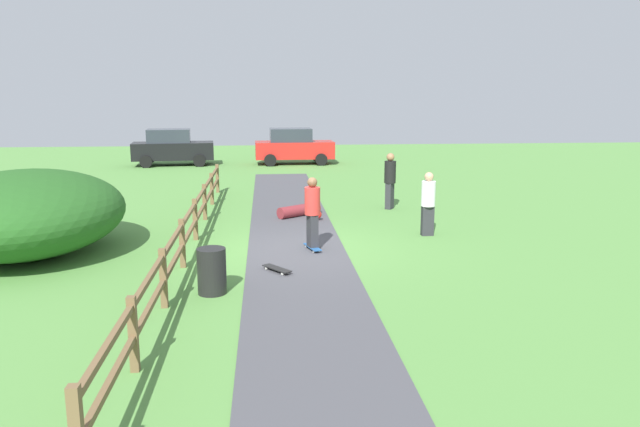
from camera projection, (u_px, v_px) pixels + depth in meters
name	position (u px, v px, depth m)	size (l,w,h in m)	color
ground_plane	(296.00, 250.00, 15.00)	(60.00, 60.00, 0.00)	#568E42
asphalt_path	(296.00, 249.00, 15.00)	(2.40, 28.00, 0.02)	#47474C
wooden_fence	(189.00, 226.00, 14.64)	(0.12, 18.12, 1.10)	brown
bush_large	(25.00, 213.00, 14.46)	(4.57, 5.49, 2.02)	#23561E
trash_bin	(212.00, 271.00, 11.68)	(0.56, 0.56, 0.90)	black
skater_riding	(312.00, 210.00, 14.73)	(0.47, 0.82, 1.80)	#265999
skater_fallen	(301.00, 211.00, 18.89)	(1.43, 1.42, 0.36)	maroon
skateboard_loose	(277.00, 269.00, 13.10)	(0.64, 0.76, 0.08)	black
bystander_white	(428.00, 201.00, 16.33)	(0.39, 0.39, 1.74)	#2D2D33
bystander_black	(390.00, 178.00, 20.04)	(0.53, 0.53, 1.87)	#2D2D33
parked_car_red	(293.00, 146.00, 32.59)	(4.25, 2.10, 1.92)	red
parked_car_black	(172.00, 147.00, 32.02)	(4.34, 2.30, 1.92)	black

